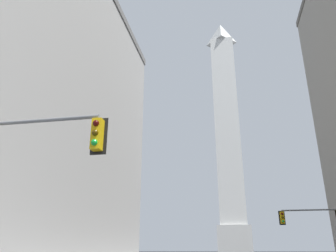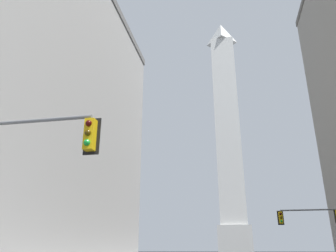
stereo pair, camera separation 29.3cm
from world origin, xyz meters
name	(u,v)px [view 1 (the left image)]	position (x,y,z in m)	size (l,w,h in m)	color
obelisk	(227,130)	(0.00, 89.15, 33.32)	(8.48, 8.48, 69.98)	silver
traffic_light_near_left	(16,156)	(-7.78, 9.00, 4.46)	(5.08, 0.50, 5.85)	slate
traffic_light_mid_right	(321,221)	(7.68, 33.02, 3.82)	(5.92, 0.50, 4.98)	slate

